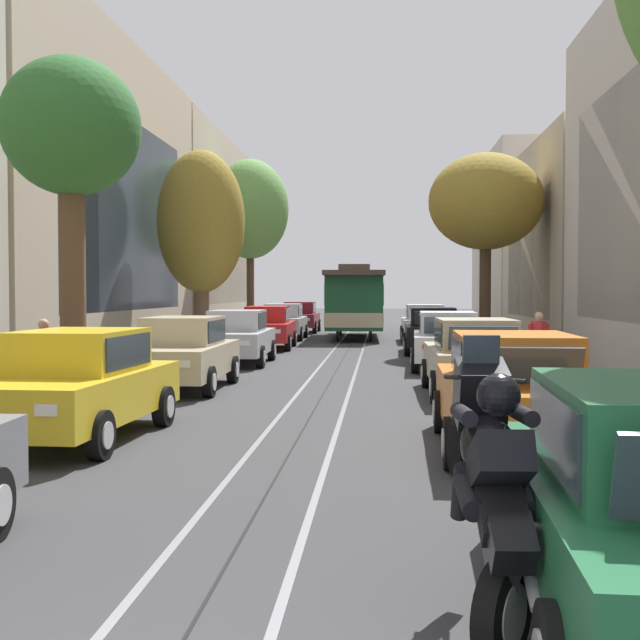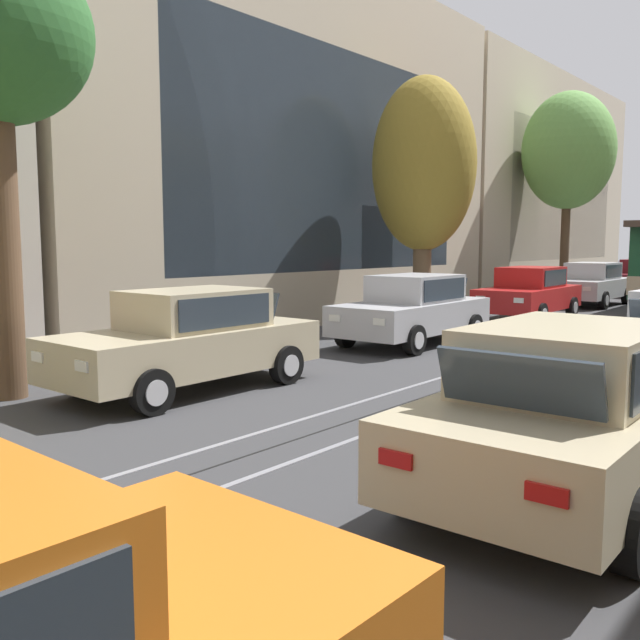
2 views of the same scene
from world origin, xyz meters
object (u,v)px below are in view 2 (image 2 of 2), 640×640
parked_car_beige_mid_right (573,409)px  parked_car_silver_fourth_left (413,309)px  parked_car_silver_sixth_left (592,284)px  street_tree_kerb_left_fourth (568,151)px  pedestrian_on_right_pavement (10,331)px  street_tree_kerb_left_mid (424,166)px  parked_car_beige_mid_left (189,340)px  parked_car_red_fifth_left (529,293)px

parked_car_beige_mid_right → parked_car_silver_fourth_left: bearing=130.9°
parked_car_silver_sixth_left → street_tree_kerb_left_fourth: (-1.79, 2.00, 5.14)m
street_tree_kerb_left_fourth → pedestrian_on_right_pavement: 23.20m
parked_car_silver_fourth_left → parked_car_beige_mid_right: same height
parked_car_silver_fourth_left → street_tree_kerb_left_mid: street_tree_kerb_left_mid is taller
parked_car_silver_sixth_left → pedestrian_on_right_pavement: bearing=-96.6°
parked_car_beige_mid_left → parked_car_silver_fourth_left: size_ratio=1.00×
parked_car_beige_mid_left → pedestrian_on_right_pavement: (-2.41, -1.67, 0.10)m
parked_car_silver_fourth_left → parked_car_silver_sixth_left: same height
street_tree_kerb_left_fourth → parked_car_beige_mid_right: bearing=-69.6°
parked_car_beige_mid_left → parked_car_red_fifth_left: same height
parked_car_silver_fourth_left → street_tree_kerb_left_fourth: bearing=97.4°
parked_car_silver_fourth_left → parked_car_beige_mid_right: size_ratio=1.00×
parked_car_beige_mid_left → parked_car_silver_fourth_left: (0.09, 6.43, 0.00)m
parked_car_red_fifth_left → street_tree_kerb_left_mid: street_tree_kerb_left_mid is taller
parked_car_silver_sixth_left → street_tree_kerb_left_fourth: bearing=131.8°
parked_car_beige_mid_left → parked_car_beige_mid_right: 6.27m
street_tree_kerb_left_fourth → parked_car_silver_sixth_left: bearing=-48.2°
parked_car_red_fifth_left → street_tree_kerb_left_fourth: street_tree_kerb_left_fourth is taller
parked_car_beige_mid_right → pedestrian_on_right_pavement: pedestrian_on_right_pavement is taller
parked_car_silver_sixth_left → street_tree_kerb_left_mid: size_ratio=0.64×
parked_car_silver_sixth_left → pedestrian_on_right_pavement: 20.77m
parked_car_red_fifth_left → pedestrian_on_right_pavement: (-2.50, -14.68, 0.10)m
parked_car_red_fifth_left → street_tree_kerb_left_fourth: 9.67m
street_tree_kerb_left_mid → parked_car_beige_mid_left: bearing=-80.2°
street_tree_kerb_left_mid → pedestrian_on_right_pavement: size_ratio=4.31×
street_tree_kerb_left_mid → pedestrian_on_right_pavement: bearing=-93.6°
parked_car_silver_sixth_left → street_tree_kerb_left_fourth: 5.80m
parked_car_beige_mid_right → street_tree_kerb_left_fourth: 23.63m
street_tree_kerb_left_mid → parked_car_beige_mid_right: bearing=-52.7°
parked_car_beige_mid_right → pedestrian_on_right_pavement: bearing=-173.3°
parked_car_silver_fourth_left → street_tree_kerb_left_mid: (-1.77, 3.29, 3.60)m
parked_car_beige_mid_left → street_tree_kerb_left_fourth: bearing=94.9°
parked_car_silver_sixth_left → parked_car_beige_mid_right: same height
street_tree_kerb_left_fourth → street_tree_kerb_left_mid: bearing=-89.4°
parked_car_beige_mid_left → street_tree_kerb_left_fourth: street_tree_kerb_left_fourth is taller
parked_car_red_fifth_left → parked_car_beige_mid_right: 14.98m
parked_car_beige_mid_left → street_tree_kerb_left_mid: size_ratio=0.64×
parked_car_silver_sixth_left → street_tree_kerb_left_fourth: size_ratio=0.53×
parked_car_beige_mid_left → parked_car_beige_mid_right: bearing=-6.0°
parked_car_silver_sixth_left → pedestrian_on_right_pavement: pedestrian_on_right_pavement is taller
parked_car_silver_sixth_left → pedestrian_on_right_pavement: (-2.39, -20.64, 0.10)m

